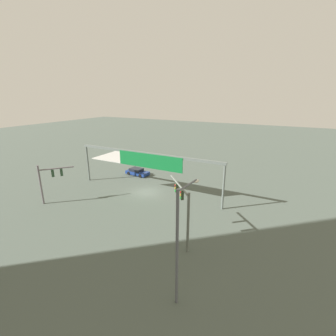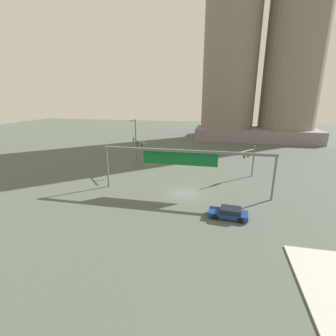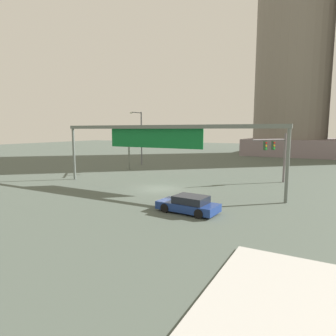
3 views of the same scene
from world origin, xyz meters
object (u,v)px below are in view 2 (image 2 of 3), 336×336
at_px(traffic_signal_near_corner, 137,148).
at_px(streetlamp_curved_arm, 135,137).
at_px(sedan_car_approaching, 229,213).
at_px(traffic_signal_opposite_side, 250,157).

height_order(traffic_signal_near_corner, streetlamp_curved_arm, streetlamp_curved_arm).
bearing_deg(traffic_signal_near_corner, streetlamp_curved_arm, 159.82).
bearing_deg(sedan_car_approaching, traffic_signal_opposite_side, -98.71).
height_order(traffic_signal_near_corner, sedan_car_approaching, traffic_signal_near_corner).
bearing_deg(traffic_signal_near_corner, traffic_signal_opposite_side, 47.49).
bearing_deg(streetlamp_curved_arm, traffic_signal_near_corner, 28.13).
relative_size(traffic_signal_opposite_side, sedan_car_approaching, 1.21).
distance_m(traffic_signal_near_corner, traffic_signal_opposite_side, 19.38).
distance_m(traffic_signal_opposite_side, streetlamp_curved_arm, 22.93).
xyz_separation_m(traffic_signal_near_corner, sedan_car_approaching, (15.88, -14.99, -3.52)).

